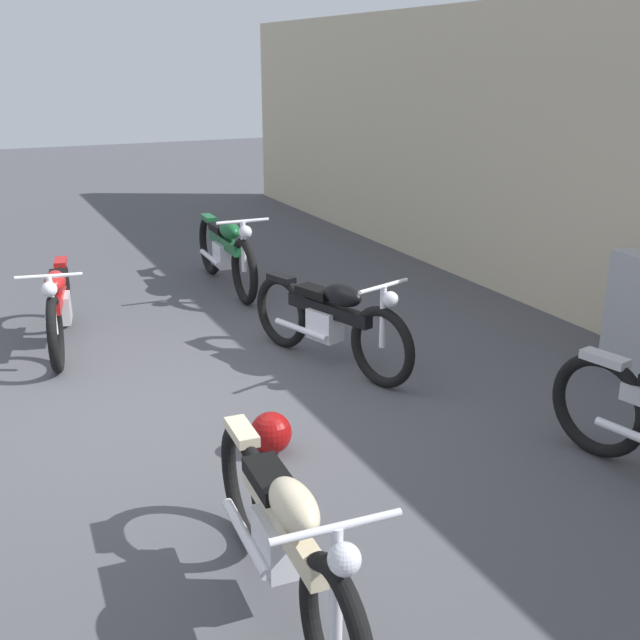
{
  "coord_description": "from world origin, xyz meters",
  "views": [
    {
      "loc": [
        5.48,
        -1.19,
        2.61
      ],
      "look_at": [
        -0.01,
        1.41,
        0.55
      ],
      "focal_mm": 43.41,
      "sensor_mm": 36.0,
      "label": 1
    }
  ],
  "objects_px": {
    "motorcycle_black": "(330,320)",
    "motorcycle_red": "(59,304)",
    "motorcycle_cream": "(283,537)",
    "motorcycle_green": "(226,251)",
    "helmet": "(271,433)"
  },
  "relations": [
    {
      "from": "motorcycle_black",
      "to": "motorcycle_red",
      "type": "height_order",
      "value": "motorcycle_black"
    },
    {
      "from": "helmet",
      "to": "motorcycle_green",
      "type": "distance_m",
      "value": 4.14
    },
    {
      "from": "helmet",
      "to": "motorcycle_green",
      "type": "xyz_separation_m",
      "value": [
        -4.0,
        1.04,
        0.31
      ]
    },
    {
      "from": "motorcycle_green",
      "to": "motorcycle_black",
      "type": "bearing_deg",
      "value": 2.28
    },
    {
      "from": "motorcycle_cream",
      "to": "motorcycle_red",
      "type": "relative_size",
      "value": 1.03
    },
    {
      "from": "helmet",
      "to": "motorcycle_red",
      "type": "xyz_separation_m",
      "value": [
        -2.78,
        -1.02,
        0.28
      ]
    },
    {
      "from": "motorcycle_black",
      "to": "motorcycle_cream",
      "type": "height_order",
      "value": "motorcycle_cream"
    },
    {
      "from": "helmet",
      "to": "motorcycle_cream",
      "type": "relative_size",
      "value": 0.15
    },
    {
      "from": "motorcycle_green",
      "to": "motorcycle_cream",
      "type": "xyz_separation_m",
      "value": [
        5.56,
        -1.6,
        -0.02
      ]
    },
    {
      "from": "helmet",
      "to": "motorcycle_red",
      "type": "bearing_deg",
      "value": -159.91
    },
    {
      "from": "motorcycle_cream",
      "to": "motorcycle_black",
      "type": "bearing_deg",
      "value": 153.2
    },
    {
      "from": "motorcycle_black",
      "to": "motorcycle_red",
      "type": "xyz_separation_m",
      "value": [
        -1.51,
        -2.09,
        -0.0
      ]
    },
    {
      "from": "motorcycle_green",
      "to": "motorcycle_red",
      "type": "relative_size",
      "value": 1.09
    },
    {
      "from": "helmet",
      "to": "motorcycle_red",
      "type": "distance_m",
      "value": 2.97
    },
    {
      "from": "motorcycle_black",
      "to": "helmet",
      "type": "bearing_deg",
      "value": -57.6
    }
  ]
}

